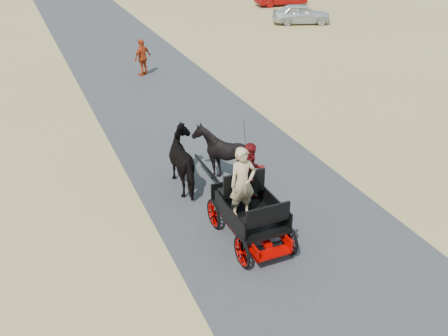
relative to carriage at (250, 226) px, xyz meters
name	(u,v)px	position (x,y,z in m)	size (l,w,h in m)	color
ground	(304,252)	(0.96, -1.02, -0.36)	(140.00, 140.00, 0.00)	tan
road	(304,251)	(0.96, -1.02, -0.35)	(6.00, 140.00, 0.01)	#38383A
carriage	(250,226)	(0.00, 0.00, 0.00)	(1.30, 2.40, 0.72)	black
horse_left	(187,161)	(-0.55, 3.00, 0.49)	(0.91, 2.01, 1.70)	black
horse_right	(222,154)	(0.55, 3.00, 0.49)	(1.37, 1.54, 1.70)	black
driver_man	(243,183)	(-0.20, 0.05, 1.26)	(0.66, 0.43, 1.80)	tan
passenger_woman	(251,173)	(0.30, 0.60, 1.15)	(0.77, 0.60, 1.58)	#660C0F
pedestrian	(143,57)	(1.07, 13.60, 0.50)	(1.01, 0.42, 1.73)	#B43914
car_a	(301,14)	(13.63, 19.96, 0.28)	(1.52, 3.78, 1.29)	silver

